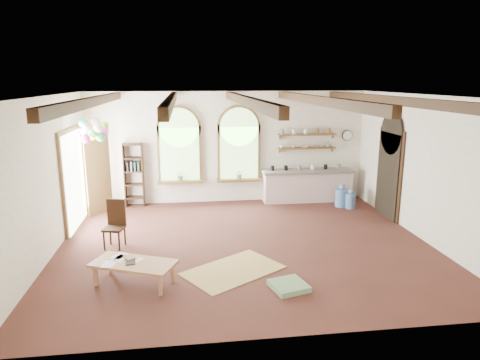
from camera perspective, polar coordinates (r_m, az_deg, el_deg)
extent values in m
plane|color=#4D2520|center=(9.46, 0.71, -8.57)|extent=(8.00, 8.00, 0.00)
cube|color=brown|center=(12.31, -8.03, 3.46)|extent=(1.24, 0.08, 1.64)
cylinder|color=brown|center=(12.20, -8.14, 6.93)|extent=(1.24, 0.08, 1.24)
cube|color=#91CB7A|center=(12.27, -8.03, 3.42)|extent=(1.10, 0.04, 1.50)
cube|color=brown|center=(12.38, -7.92, -0.22)|extent=(1.30, 0.28, 0.08)
cube|color=brown|center=(12.40, -0.14, 3.66)|extent=(1.24, 0.08, 1.64)
cylinder|color=brown|center=(12.30, -0.14, 7.11)|extent=(1.24, 0.08, 1.24)
cube|color=#91CB7A|center=(12.36, -0.12, 3.63)|extent=(1.10, 0.04, 1.50)
cube|color=brown|center=(12.47, -0.09, 0.01)|extent=(1.30, 0.28, 0.08)
cube|color=brown|center=(11.09, -21.33, 0.01)|extent=(0.10, 1.90, 2.50)
cube|color=black|center=(11.69, 19.17, 0.58)|extent=(0.10, 1.30, 2.40)
cube|color=beige|center=(12.79, 8.93, -0.88)|extent=(2.60, 0.55, 0.86)
cube|color=gray|center=(12.68, 9.00, 1.18)|extent=(2.68, 0.62, 0.08)
cube|color=brown|center=(12.73, 8.88, 4.21)|extent=(1.70, 0.24, 0.04)
cube|color=brown|center=(12.68, 8.95, 6.00)|extent=(1.70, 0.24, 0.04)
cylinder|color=black|center=(13.15, 14.11, 5.80)|extent=(0.32, 0.04, 0.32)
cube|color=#381F12|center=(12.41, -15.12, 0.62)|extent=(0.03, 0.32, 1.80)
cube|color=#381F12|center=(12.35, -12.83, 0.69)|extent=(0.03, 0.32, 1.80)
cube|color=tan|center=(7.82, -14.01, -10.77)|extent=(1.59, 1.18, 0.05)
cube|color=tan|center=(8.04, -18.70, -12.01)|extent=(0.06, 0.06, 0.36)
cube|color=tan|center=(7.45, -10.58, -13.59)|extent=(0.06, 0.06, 0.36)
cube|color=tan|center=(8.39, -16.88, -10.78)|extent=(0.06, 0.06, 0.36)
cube|color=tan|center=(7.83, -9.03, -12.14)|extent=(0.06, 0.06, 0.36)
cube|color=#381F12|center=(9.53, -16.46, -6.23)|extent=(0.49, 0.49, 0.05)
cube|color=#381F12|center=(9.60, -16.16, -4.18)|extent=(0.40, 0.13, 0.60)
cube|color=tan|center=(8.24, -0.92, -11.95)|extent=(2.09, 1.89, 0.02)
cube|color=#6D9365|center=(7.63, 6.52, -13.85)|extent=(0.70, 0.70, 0.10)
cylinder|color=#5178AF|center=(12.44, 13.34, -2.33)|extent=(0.34, 0.34, 0.50)
sphere|color=#5178AF|center=(12.36, 13.41, -0.95)|extent=(0.18, 0.18, 0.18)
cylinder|color=#5178AF|center=(12.35, 14.52, -2.72)|extent=(0.28, 0.28, 0.42)
sphere|color=#5178AF|center=(12.28, 14.59, -1.57)|extent=(0.15, 0.15, 0.15)
cylinder|color=silver|center=(10.84, -19.07, 8.61)|extent=(0.01, 0.01, 0.85)
sphere|color=green|center=(10.81, -18.10, 5.44)|extent=(0.22, 0.22, 0.22)
sphere|color=#DD4BE2|center=(10.89, -17.64, 6.17)|extent=(0.22, 0.22, 0.22)
sphere|color=#94E32F|center=(11.04, -17.59, 6.89)|extent=(0.22, 0.22, 0.22)
sphere|color=silver|center=(11.00, -18.63, 7.42)|extent=(0.22, 0.22, 0.22)
sphere|color=gold|center=(11.13, -19.03, 5.58)|extent=(0.22, 0.22, 0.22)
sphere|color=#4EB68A|center=(11.11, -19.94, 6.13)|extent=(0.22, 0.22, 0.22)
sphere|color=#F77474|center=(10.91, -19.76, 6.66)|extent=(0.22, 0.22, 0.22)
sphere|color=#31D3C4|center=(10.79, -20.18, 7.20)|extent=(0.22, 0.22, 0.22)
sphere|color=#DD3193|center=(10.66, -19.89, 5.21)|extent=(0.22, 0.22, 0.22)
sphere|color=green|center=(10.72, -18.99, 5.97)|extent=(0.22, 0.22, 0.22)
sphere|color=#FFCCBB|center=(10.66, -18.38, 6.62)|extent=(0.22, 0.22, 0.22)
imported|color=olive|center=(7.97, -15.06, -10.07)|extent=(0.28, 0.31, 0.02)
cube|color=black|center=(7.81, -14.40, -10.56)|extent=(0.19, 0.26, 0.01)
imported|color=#598C4C|center=(12.30, -7.94, 0.61)|extent=(0.27, 0.23, 0.30)
imported|color=#598C4C|center=(12.40, -0.07, 0.84)|extent=(0.27, 0.23, 0.30)
imported|color=white|center=(12.54, 5.59, 4.48)|extent=(0.12, 0.10, 0.10)
imported|color=beige|center=(12.62, 7.14, 4.49)|extent=(0.10, 0.10, 0.09)
imported|color=beige|center=(12.71, 8.67, 4.42)|extent=(0.22, 0.22, 0.05)
imported|color=#8C664C|center=(12.81, 10.18, 4.44)|extent=(0.20, 0.20, 0.06)
imported|color=slate|center=(12.91, 11.68, 4.74)|extent=(0.18, 0.18, 0.19)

